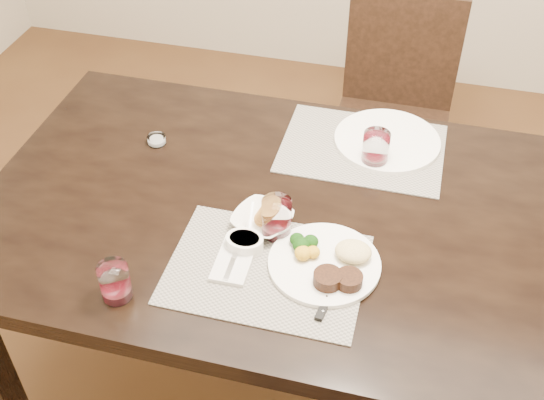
% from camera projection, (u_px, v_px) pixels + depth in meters
% --- Properties ---
extents(ground_plane, '(4.50, 4.50, 0.00)m').
position_uv_depth(ground_plane, '(341.00, 388.00, 2.23)').
color(ground_plane, '#412715').
rests_on(ground_plane, ground).
extents(dining_table, '(2.00, 1.00, 0.75)m').
position_uv_depth(dining_table, '(359.00, 244.00, 1.79)').
color(dining_table, black).
rests_on(dining_table, ground).
extents(chair_far, '(0.42, 0.42, 0.90)m').
position_uv_depth(chair_far, '(394.00, 104.00, 2.57)').
color(chair_far, black).
rests_on(chair_far, ground).
extents(placemat_near, '(0.46, 0.34, 0.00)m').
position_uv_depth(placemat_near, '(266.00, 269.00, 1.61)').
color(placemat_near, gray).
rests_on(placemat_near, dining_table).
extents(placemat_far, '(0.46, 0.34, 0.00)m').
position_uv_depth(placemat_far, '(362.00, 148.00, 1.96)').
color(placemat_far, gray).
rests_on(placemat_far, dining_table).
extents(dinner_plate, '(0.27, 0.27, 0.05)m').
position_uv_depth(dinner_plate, '(330.00, 263.00, 1.60)').
color(dinner_plate, white).
rests_on(dinner_plate, placemat_near).
extents(napkin_fork, '(0.09, 0.15, 0.01)m').
position_uv_depth(napkin_fork, '(234.00, 260.00, 1.62)').
color(napkin_fork, silver).
rests_on(napkin_fork, placemat_near).
extents(steak_knife, '(0.03, 0.21, 0.01)m').
position_uv_depth(steak_knife, '(327.00, 298.00, 1.53)').
color(steak_knife, white).
rests_on(steak_knife, placemat_near).
extents(cracker_bowl, '(0.18, 0.18, 0.06)m').
position_uv_depth(cracker_bowl, '(262.00, 220.00, 1.70)').
color(cracker_bowl, white).
rests_on(cracker_bowl, placemat_near).
extents(sauce_ramekin, '(0.09, 0.14, 0.07)m').
position_uv_depth(sauce_ramekin, '(245.00, 242.00, 1.64)').
color(sauce_ramekin, white).
rests_on(sauce_ramekin, placemat_near).
extents(wine_glass_near, '(0.07, 0.07, 0.10)m').
position_uv_depth(wine_glass_near, '(277.00, 219.00, 1.67)').
color(wine_glass_near, white).
rests_on(wine_glass_near, placemat_near).
extents(far_plate, '(0.31, 0.31, 0.01)m').
position_uv_depth(far_plate, '(387.00, 140.00, 1.97)').
color(far_plate, white).
rests_on(far_plate, placemat_far).
extents(wine_glass_far, '(0.07, 0.07, 0.10)m').
position_uv_depth(wine_glass_far, '(375.00, 150.00, 1.87)').
color(wine_glass_far, white).
rests_on(wine_glass_far, placemat_far).
extents(wine_glass_side, '(0.07, 0.07, 0.09)m').
position_uv_depth(wine_glass_side, '(115.00, 283.00, 1.52)').
color(wine_glass_side, white).
rests_on(wine_glass_side, dining_table).
extents(salt_cellar, '(0.05, 0.05, 0.02)m').
position_uv_depth(salt_cellar, '(157.00, 140.00, 1.97)').
color(salt_cellar, white).
rests_on(salt_cellar, dining_table).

